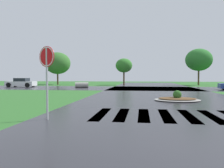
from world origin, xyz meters
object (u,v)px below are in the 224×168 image
object	(u,v)px
stop_sign	(47,65)
median_island	(177,99)
drainage_pipe_stack	(82,85)
car_blue_compact	(21,83)

from	to	relation	value
stop_sign	median_island	world-z (taller)	stop_sign
stop_sign	drainage_pipe_stack	xyz separation A→B (m)	(-4.71, 22.15, -1.65)
stop_sign	median_island	xyz separation A→B (m)	(5.78, 7.22, -1.89)
stop_sign	drainage_pipe_stack	size ratio (longest dim) A/B	1.41
car_blue_compact	drainage_pipe_stack	distance (m)	9.43
stop_sign	median_island	size ratio (longest dim) A/B	0.92
car_blue_compact	drainage_pipe_stack	xyz separation A→B (m)	(9.38, -0.90, -0.23)
stop_sign	car_blue_compact	distance (m)	27.06
median_island	drainage_pipe_stack	size ratio (longest dim) A/B	1.53
stop_sign	drainage_pipe_stack	world-z (taller)	stop_sign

